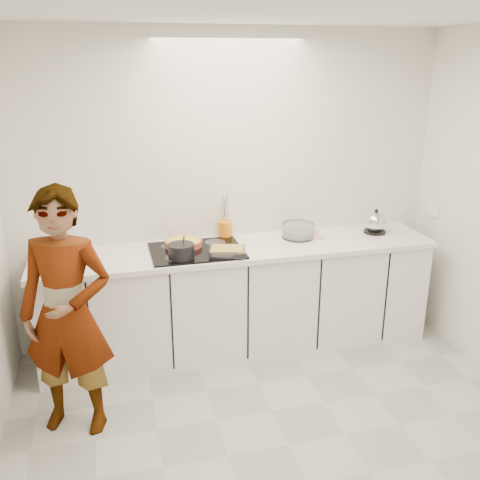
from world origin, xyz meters
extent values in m
cube|color=#B2B3AD|center=(0.00, 0.00, 0.00)|extent=(3.60, 3.20, 0.00)
cube|color=white|center=(0.00, 0.00, 2.60)|extent=(3.60, 3.20, 0.00)
cube|color=silver|center=(0.00, 1.60, 1.30)|extent=(3.60, 0.00, 2.60)
cube|color=white|center=(1.79, 1.33, 1.07)|extent=(0.02, 0.15, 0.09)
cube|color=white|center=(0.00, 1.28, 0.43)|extent=(3.20, 0.58, 0.87)
cube|color=white|center=(0.00, 1.28, 0.89)|extent=(3.24, 0.64, 0.04)
cube|color=black|center=(-0.35, 1.26, 0.92)|extent=(0.72, 0.54, 0.01)
cylinder|color=#BB4E33|center=(-0.43, 1.38, 0.95)|extent=(0.34, 0.34, 0.05)
cylinder|color=yellow|center=(-0.43, 1.38, 0.97)|extent=(0.30, 0.30, 0.01)
cylinder|color=black|center=(-0.49, 1.11, 0.98)|extent=(0.23, 0.23, 0.11)
cylinder|color=silver|center=(-0.47, 1.13, 1.03)|extent=(0.02, 0.08, 0.17)
cube|color=silver|center=(-0.14, 1.10, 0.95)|extent=(0.32, 0.27, 0.05)
cube|color=gold|center=(-0.14, 1.10, 0.97)|extent=(0.28, 0.23, 0.02)
cylinder|color=silver|center=(0.54, 1.38, 0.97)|extent=(0.36, 0.36, 0.13)
cylinder|color=white|center=(0.54, 1.38, 0.95)|extent=(0.30, 0.30, 0.06)
cube|color=white|center=(0.63, 1.37, 0.93)|extent=(0.22, 0.17, 0.04)
cylinder|color=black|center=(1.24, 1.34, 0.92)|extent=(0.19, 0.19, 0.02)
sphere|color=silver|center=(1.24, 1.34, 1.01)|extent=(0.18, 0.18, 0.18)
sphere|color=black|center=(1.24, 1.34, 1.11)|extent=(0.03, 0.03, 0.03)
cylinder|color=orange|center=(-0.05, 1.54, 0.98)|extent=(0.14, 0.14, 0.14)
imported|color=white|center=(-1.31, 0.56, 0.82)|extent=(0.70, 0.57, 1.65)
camera|label=1|loc=(-1.00, -2.66, 2.36)|focal=40.00mm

